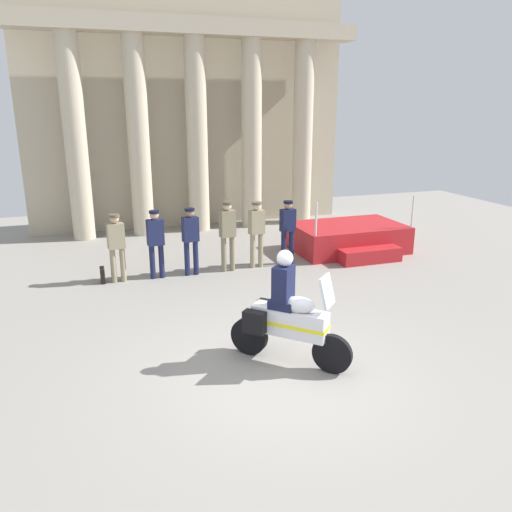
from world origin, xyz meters
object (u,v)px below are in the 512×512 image
Objects in this scene: officer_in_row_0 at (116,243)px; officer_in_row_5 at (288,227)px; reviewing_stand at (349,238)px; officer_in_row_2 at (191,236)px; officer_in_row_3 at (228,231)px; briefcase_on_ground at (102,275)px; officer_in_row_1 at (156,239)px; officer_in_row_4 at (257,229)px; motorcycle_with_rider at (286,317)px.

officer_in_row_5 is at bearing 172.31° from officer_in_row_0.
officer_in_row_2 is at bearing -172.09° from reviewing_stand.
briefcase_on_ground is (-3.06, 0.12, -0.86)m from officer_in_row_3.
officer_in_row_1 is 0.94× the size of officer_in_row_3.
officer_in_row_1 is at bearing -10.41° from officer_in_row_2.
reviewing_stand is 1.85× the size of officer_in_row_2.
officer_in_row_2 is (1.75, -0.05, 0.02)m from officer_in_row_0.
officer_in_row_2 is at bearing -5.98° from officer_in_row_4.
reviewing_stand is at bearing 97.88° from motorcycle_with_rider.
motorcycle_with_rider is 5.28× the size of briefcase_on_ground.
officer_in_row_2 reaches higher than officer_in_row_1.
officer_in_row_0 is at bearing -174.61° from reviewing_stand.
officer_in_row_1 is 0.88× the size of motorcycle_with_rider.
officer_in_row_3 is at bearing -3.68° from officer_in_row_4.
motorcycle_with_rider is at bearing 97.00° from officer_in_row_1.
reviewing_stand is at bearing -177.43° from officer_in_row_4.
officer_in_row_5 is at bearing 112.55° from motorcycle_with_rider.
officer_in_row_3 is 1.03× the size of officer_in_row_4.
officer_in_row_0 is (-6.47, -0.61, 0.60)m from reviewing_stand.
officer_in_row_4 is at bearing -0.75° from briefcase_on_ground.
officer_in_row_4 is (0.78, 0.06, -0.03)m from officer_in_row_3.
officer_in_row_0 is 0.98× the size of officer_in_row_1.
officer_in_row_5 is (-2.14, -0.56, 0.62)m from reviewing_stand.
officer_in_row_2 is at bearing -7.91° from officer_in_row_3.
officer_in_row_4 is at bearing 172.57° from officer_in_row_1.
motorcycle_with_rider reaches higher than officer_in_row_5.
motorcycle_with_rider is at bearing -62.25° from briefcase_on_ground.
officer_in_row_4 is at bearing 172.03° from officer_in_row_0.
motorcycle_with_rider reaches higher than briefcase_on_ground.
reviewing_stand is at bearing 4.45° from briefcase_on_ground.
officer_in_row_5 reaches higher than officer_in_row_0.
officer_in_row_1 is 0.99× the size of officer_in_row_5.
motorcycle_with_rider reaches higher than officer_in_row_2.
officer_in_row_2 is 2.59m from officer_in_row_5.
officer_in_row_2 reaches higher than reviewing_stand.
officer_in_row_5 is 4.77m from briefcase_on_ground.
officer_in_row_3 reaches higher than reviewing_stand.
officer_in_row_2 is at bearing -6.18° from officer_in_row_5.
motorcycle_with_rider is at bearing 76.64° from officer_in_row_3.
officer_in_row_4 reaches higher than officer_in_row_0.
officer_in_row_3 is (1.78, -0.02, 0.06)m from officer_in_row_1.
officer_in_row_5 is at bearing 172.78° from officer_in_row_1.
reviewing_stand is 4.81m from officer_in_row_2.
officer_in_row_3 is 3.18m from briefcase_on_ground.
officer_in_row_1 is at bearing 150.53° from motorcycle_with_rider.
officer_in_row_5 reaches higher than briefcase_on_ground.
officer_in_row_4 is (2.56, 0.04, 0.03)m from officer_in_row_1.
officer_in_row_5 reaches higher than reviewing_stand.
officer_in_row_3 is 0.79m from officer_in_row_4.
reviewing_stand is 6.97m from motorcycle_with_rider.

